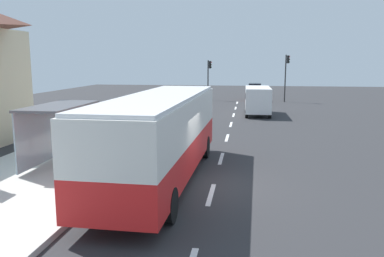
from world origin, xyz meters
TOP-DOWN VIEW (x-y plane):
  - ground_plane at (0.00, 14.00)m, footprint 56.00×92.00m
  - sidewalk_platform at (-6.40, 2.00)m, footprint 6.20×30.00m
  - lane_stripe_seg_1 at (0.25, -1.00)m, footprint 0.16×2.20m
  - lane_stripe_seg_2 at (0.25, 4.00)m, footprint 0.16×2.20m
  - lane_stripe_seg_3 at (0.25, 9.00)m, footprint 0.16×2.20m
  - lane_stripe_seg_4 at (0.25, 14.00)m, footprint 0.16×2.20m
  - lane_stripe_seg_5 at (0.25, 19.00)m, footprint 0.16×2.20m
  - lane_stripe_seg_6 at (0.25, 24.00)m, footprint 0.16×2.20m
  - lane_stripe_seg_7 at (0.25, 29.00)m, footprint 0.16×2.20m
  - bus at (-1.71, 0.27)m, footprint 2.74×11.06m
  - white_van at (2.20, 19.50)m, footprint 2.08×5.23m
  - sedan_near at (2.30, 40.22)m, footprint 1.98×4.47m
  - sedan_far at (2.30, 32.07)m, footprint 1.97×4.46m
  - recycling_bin_orange at (-4.20, 1.67)m, footprint 0.52×0.52m
  - recycling_bin_blue at (-4.20, 2.37)m, footprint 0.52×0.52m
  - recycling_bin_green at (-4.20, 3.07)m, footprint 0.52×0.52m
  - traffic_light_near_side at (5.50, 30.83)m, footprint 0.49×0.28m
  - traffic_light_far_side at (-3.09, 31.63)m, footprint 0.49×0.28m
  - bus_shelter at (-6.41, 1.23)m, footprint 1.80×4.00m

SIDE VIEW (x-z plane):
  - ground_plane at x=0.00m, z-range -0.04..0.00m
  - lane_stripe_seg_1 at x=0.25m, z-range 0.00..0.01m
  - lane_stripe_seg_2 at x=0.25m, z-range 0.00..0.01m
  - lane_stripe_seg_3 at x=0.25m, z-range 0.00..0.01m
  - lane_stripe_seg_4 at x=0.25m, z-range 0.00..0.01m
  - lane_stripe_seg_5 at x=0.25m, z-range 0.00..0.01m
  - lane_stripe_seg_6 at x=0.25m, z-range 0.00..0.01m
  - lane_stripe_seg_7 at x=0.25m, z-range 0.00..0.01m
  - sidewalk_platform at x=-6.40m, z-range 0.00..0.18m
  - recycling_bin_orange at x=-4.20m, z-range 0.18..1.13m
  - recycling_bin_blue at x=-4.20m, z-range 0.18..1.13m
  - recycling_bin_green at x=-4.20m, z-range 0.18..1.13m
  - sedan_near at x=2.30m, z-range 0.03..1.55m
  - sedan_far at x=2.30m, z-range 0.03..1.55m
  - white_van at x=2.20m, z-range 0.19..2.49m
  - bus at x=-1.71m, z-range 0.24..3.45m
  - bus_shelter at x=-6.41m, z-range 0.85..3.35m
  - traffic_light_far_side at x=-3.09m, z-range 0.77..5.32m
  - traffic_light_near_side at x=5.50m, z-range 0.84..5.97m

